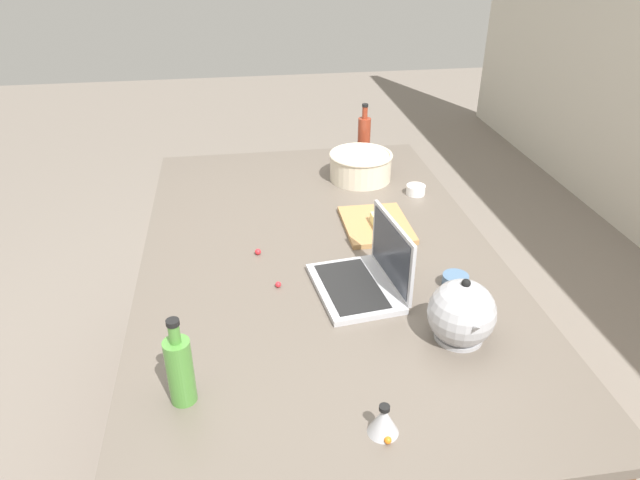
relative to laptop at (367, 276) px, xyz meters
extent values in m
plane|color=slate|center=(-0.23, -0.11, -0.95)|extent=(12.00, 12.00, 0.00)
cube|color=brown|center=(-0.23, -0.11, -0.51)|extent=(1.84, 1.11, 0.87)
cube|color=#60564C|center=(-0.23, -0.11, -0.06)|extent=(1.90, 1.17, 0.03)
cube|color=#B7B7BC|center=(0.00, -0.04, -0.04)|extent=(0.33, 0.26, 0.02)
cube|color=black|center=(0.01, -0.05, -0.03)|extent=(0.29, 0.19, 0.00)
cube|color=#B7B7BC|center=(-0.01, 0.08, 0.07)|extent=(0.30, 0.05, 0.20)
cube|color=#333842|center=(-0.01, 0.07, 0.07)|extent=(0.27, 0.04, 0.18)
cylinder|color=beige|center=(-0.81, 0.15, 0.01)|extent=(0.26, 0.26, 0.11)
cylinder|color=black|center=(-0.81, 0.15, 0.01)|extent=(0.21, 0.21, 0.10)
torus|color=beige|center=(-0.81, 0.15, 0.06)|extent=(0.27, 0.27, 0.02)
cylinder|color=#4C8C38|center=(0.38, -0.52, 0.04)|extent=(0.06, 0.06, 0.17)
cylinder|color=#4C8C38|center=(0.38, -0.52, 0.15)|extent=(0.03, 0.03, 0.05)
cylinder|color=black|center=(0.38, -0.52, 0.18)|extent=(0.03, 0.03, 0.01)
cylinder|color=maroon|center=(-1.03, 0.22, 0.05)|extent=(0.06, 0.06, 0.19)
cylinder|color=maroon|center=(-1.03, 0.22, 0.17)|extent=(0.02, 0.02, 0.05)
cylinder|color=black|center=(-1.03, 0.22, 0.20)|extent=(0.03, 0.03, 0.01)
cylinder|color=#ADADB2|center=(0.26, 0.19, -0.04)|extent=(0.13, 0.13, 0.01)
sphere|color=#ADADB2|center=(0.26, 0.19, 0.03)|extent=(0.18, 0.18, 0.18)
cone|color=#ADADB2|center=(0.35, 0.19, 0.05)|extent=(0.08, 0.03, 0.07)
sphere|color=black|center=(0.26, 0.19, 0.13)|extent=(0.02, 0.02, 0.02)
cube|color=#AD7F4C|center=(-0.38, 0.12, -0.04)|extent=(0.30, 0.23, 0.02)
cube|color=#F4E58C|center=(-0.34, 0.12, -0.01)|extent=(0.11, 0.04, 0.04)
cylinder|color=slate|center=(0.03, 0.27, -0.03)|extent=(0.08, 0.08, 0.04)
cylinder|color=white|center=(-0.62, 0.34, -0.03)|extent=(0.08, 0.08, 0.04)
cone|color=#B2B2B7|center=(0.55, -0.09, -0.01)|extent=(0.07, 0.07, 0.07)
cylinder|color=black|center=(0.55, -0.09, 0.03)|extent=(0.02, 0.02, 0.01)
sphere|color=orange|center=(0.58, -0.08, -0.04)|extent=(0.02, 0.02, 0.02)
sphere|color=red|center=(-0.25, -0.31, -0.04)|extent=(0.02, 0.02, 0.02)
sphere|color=blue|center=(-0.89, 0.17, -0.04)|extent=(0.02, 0.02, 0.02)
sphere|color=red|center=(-0.05, -0.26, -0.04)|extent=(0.02, 0.02, 0.02)
sphere|color=red|center=(0.08, 0.33, -0.04)|extent=(0.02, 0.02, 0.02)
camera|label=1|loc=(1.43, -0.36, 0.96)|focal=32.96mm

